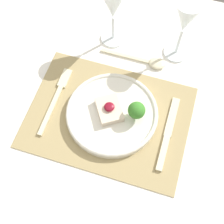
{
  "coord_description": "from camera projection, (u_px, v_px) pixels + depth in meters",
  "views": [
    {
      "loc": [
        0.11,
        -0.33,
        1.5
      ],
      "look_at": [
        0.01,
        0.01,
        0.78
      ],
      "focal_mm": 50.0,
      "sensor_mm": 36.0,
      "label": 1
    }
  ],
  "objects": [
    {
      "name": "spoon",
      "position": [
        149.0,
        61.0,
        0.9
      ],
      "size": [
        0.19,
        0.04,
        0.01
      ],
      "rotation": [
        0.0,
        0.0,
        0.0
      ],
      "color": "beige",
      "rests_on": "dining_table"
    },
    {
      "name": "knife",
      "position": [
        167.0,
        138.0,
        0.79
      ],
      "size": [
        0.02,
        0.21,
        0.01
      ],
      "rotation": [
        0.0,
        0.0,
        0.0
      ],
      "color": "beige",
      "rests_on": "placemat"
    },
    {
      "name": "fork",
      "position": [
        57.0,
        96.0,
        0.85
      ],
      "size": [
        0.02,
        0.21,
        0.01
      ],
      "rotation": [
        0.0,
        0.0,
        0.04
      ],
      "color": "beige",
      "rests_on": "placemat"
    },
    {
      "name": "placemat",
      "position": [
        109.0,
        117.0,
        0.83
      ],
      "size": [
        0.42,
        0.31,
        0.0
      ],
      "primitive_type": "cube",
      "color": "#9E895B",
      "rests_on": "dining_table"
    },
    {
      "name": "dinner_plate",
      "position": [
        113.0,
        113.0,
        0.81
      ],
      "size": [
        0.24,
        0.24,
        0.07
      ],
      "color": "silver",
      "rests_on": "placemat"
    },
    {
      "name": "dining_table",
      "position": [
        109.0,
        132.0,
        0.92
      ],
      "size": [
        1.1,
        1.0,
        0.76
      ],
      "color": "white",
      "rests_on": "ground_plane"
    },
    {
      "name": "wine_glass_far",
      "position": [
        113.0,
        7.0,
        0.83
      ],
      "size": [
        0.07,
        0.07,
        0.19
      ],
      "color": "white",
      "rests_on": "dining_table"
    },
    {
      "name": "ground_plane",
      "position": [
        110.0,
        184.0,
        1.51
      ],
      "size": [
        8.0,
        8.0,
        0.0
      ],
      "primitive_type": "plane",
      "color": "#4C4742"
    },
    {
      "name": "wine_glass_near",
      "position": [
        185.0,
        20.0,
        0.8
      ],
      "size": [
        0.07,
        0.07,
        0.19
      ],
      "color": "white",
      "rests_on": "dining_table"
    }
  ]
}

